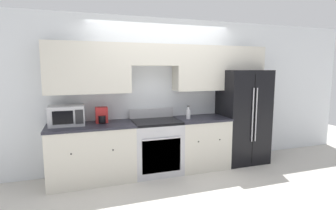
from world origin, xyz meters
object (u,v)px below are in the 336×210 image
object	(u,v)px
oven_range	(156,146)
microwave	(67,115)
refrigerator	(241,116)
bottle	(188,114)

from	to	relation	value
oven_range	microwave	xyz separation A→B (m)	(-1.37, 0.09, 0.59)
refrigerator	bottle	bearing A→B (deg)	-175.08
oven_range	microwave	distance (m)	1.50
bottle	oven_range	bearing A→B (deg)	177.20
bottle	microwave	bearing A→B (deg)	176.65
microwave	bottle	bearing A→B (deg)	-3.35
oven_range	refrigerator	xyz separation A→B (m)	(1.68, 0.07, 0.41)
refrigerator	oven_range	bearing A→B (deg)	-177.67
microwave	oven_range	bearing A→B (deg)	-3.58
oven_range	bottle	xyz separation A→B (m)	(0.56, -0.03, 0.53)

